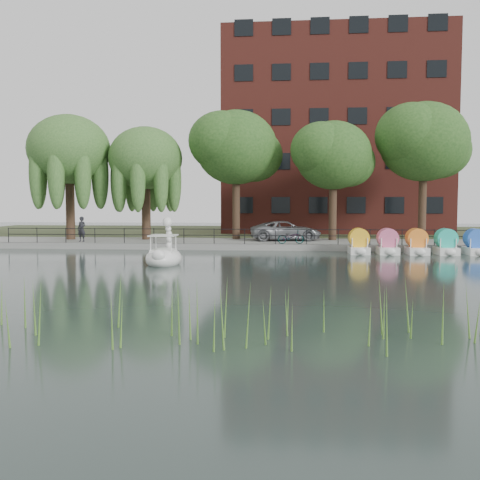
# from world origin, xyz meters

# --- Properties ---
(ground_plane) EXTENTS (120.00, 120.00, 0.00)m
(ground_plane) POSITION_xyz_m (0.00, 0.00, 0.00)
(ground_plane) COLOR #32403E
(promenade) EXTENTS (40.00, 6.00, 0.40)m
(promenade) POSITION_xyz_m (0.00, 16.00, 0.20)
(promenade) COLOR gray
(promenade) RESTS_ON ground_plane
(kerb) EXTENTS (40.00, 0.25, 0.40)m
(kerb) POSITION_xyz_m (0.00, 13.05, 0.20)
(kerb) COLOR gray
(kerb) RESTS_ON ground_plane
(land_strip) EXTENTS (60.00, 22.00, 0.36)m
(land_strip) POSITION_xyz_m (0.00, 30.00, 0.18)
(land_strip) COLOR #47512D
(land_strip) RESTS_ON ground_plane
(railing) EXTENTS (32.00, 0.05, 1.00)m
(railing) POSITION_xyz_m (0.00, 13.25, 1.15)
(railing) COLOR black
(railing) RESTS_ON promenade
(apartment_building) EXTENTS (20.00, 10.07, 18.00)m
(apartment_building) POSITION_xyz_m (7.00, 29.97, 9.36)
(apartment_building) COLOR #4C1E16
(apartment_building) RESTS_ON land_strip
(willow_left) EXTENTS (5.88, 5.88, 9.01)m
(willow_left) POSITION_xyz_m (-13.00, 16.50, 6.87)
(willow_left) COLOR #473323
(willow_left) RESTS_ON promenade
(willow_mid) EXTENTS (5.32, 5.32, 8.15)m
(willow_mid) POSITION_xyz_m (-7.50, 17.00, 6.25)
(willow_mid) COLOR #473323
(willow_mid) RESTS_ON promenade
(broadleaf_center) EXTENTS (6.00, 6.00, 9.25)m
(broadleaf_center) POSITION_xyz_m (-1.00, 18.00, 7.06)
(broadleaf_center) COLOR #473323
(broadleaf_center) RESTS_ON promenade
(broadleaf_right) EXTENTS (5.40, 5.40, 8.32)m
(broadleaf_right) POSITION_xyz_m (6.00, 17.50, 6.39)
(broadleaf_right) COLOR #473323
(broadleaf_right) RESTS_ON promenade
(broadleaf_far) EXTENTS (6.30, 6.30, 9.71)m
(broadleaf_far) POSITION_xyz_m (12.50, 18.50, 7.40)
(broadleaf_far) COLOR #473323
(broadleaf_far) RESTS_ON promenade
(minivan) EXTENTS (3.54, 6.07, 1.59)m
(minivan) POSITION_xyz_m (2.66, 16.60, 1.19)
(minivan) COLOR gray
(minivan) RESTS_ON promenade
(bicycle) EXTENTS (0.82, 1.78, 1.00)m
(bicycle) POSITION_xyz_m (2.99, 13.57, 0.90)
(bicycle) COLOR gray
(bicycle) RESTS_ON promenade
(pedestrian) EXTENTS (0.82, 0.66, 1.98)m
(pedestrian) POSITION_xyz_m (-11.31, 14.30, 1.39)
(pedestrian) COLOR black
(pedestrian) RESTS_ON promenade
(swan_boat) EXTENTS (1.76, 2.88, 2.33)m
(swan_boat) POSITION_xyz_m (-3.38, 4.84, 0.51)
(swan_boat) COLOR white
(swan_boat) RESTS_ON ground_plane
(pedal_boat_row) EXTENTS (9.65, 1.70, 1.40)m
(pedal_boat_row) POSITION_xyz_m (11.29, 11.28, 0.61)
(pedal_boat_row) COLOR white
(pedal_boat_row) RESTS_ON ground_plane
(reed_bank) EXTENTS (24.00, 2.40, 1.20)m
(reed_bank) POSITION_xyz_m (2.00, -9.50, 0.60)
(reed_bank) COLOR #669938
(reed_bank) RESTS_ON ground_plane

